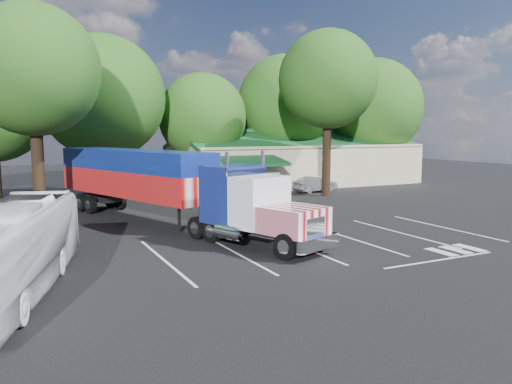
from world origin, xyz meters
name	(u,v)px	position (x,y,z in m)	size (l,w,h in m)	color
ground	(244,224)	(0.00, 0.00, 0.00)	(120.00, 120.00, 0.00)	black
event_hall	(293,162)	(13.74, 17.81, 2.21)	(24.20, 14.12, 5.55)	#C4B492
tree_row_c	(103,97)	(-5.00, 16.20, 8.04)	(10.00, 10.00, 13.05)	black
tree_row_d	(203,117)	(4.00, 17.50, 6.58)	(8.00, 8.00, 10.60)	black
tree_row_e	(286,103)	(13.00, 18.00, 8.09)	(9.60, 9.60, 12.90)	black
tree_row_f	(373,108)	(23.00, 16.80, 7.79)	(10.40, 10.40, 13.00)	black
tree_near_left	(33,70)	(-10.50, 6.00, 8.81)	(7.60, 7.60, 12.65)	black
tree_near_right	(328,80)	(11.50, 8.50, 9.46)	(8.00, 8.00, 13.50)	black
semi_truck	(159,181)	(-4.31, 2.21, 2.50)	(9.46, 20.71, 4.42)	black
woman	(325,225)	(1.60, -6.00, 0.86)	(0.62, 0.41, 1.71)	black
bicycle	(227,200)	(1.80, 6.70, 0.43)	(0.58, 1.66, 0.87)	black
tour_bus	(7,250)	(-12.19, -8.00, 1.52)	(2.55, 10.91, 3.04)	silver
silver_sedan	(315,184)	(12.00, 10.90, 0.69)	(1.45, 4.16, 1.37)	#AAACB2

